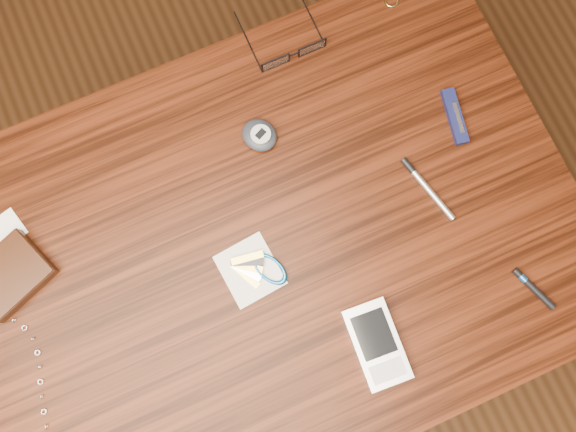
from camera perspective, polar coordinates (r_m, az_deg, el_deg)
name	(u,v)px	position (r m, az deg, el deg)	size (l,w,h in m)	color
ground	(275,281)	(1.63, -1.35, -6.60)	(3.80, 3.80, 0.00)	#472814
desk	(266,254)	(0.99, -2.23, -3.86)	(1.00, 0.70, 0.75)	#371408
wallet_and_card	(9,274)	(0.97, -26.45, -5.33)	(0.14, 0.17, 0.02)	black
eyeglasses	(292,52)	(0.97, 0.41, 16.33)	(0.12, 0.12, 0.03)	black
gold_ring	(391,1)	(1.04, 10.47, 20.69)	(0.02, 0.02, 0.00)	tan
pda_phone	(377,344)	(0.88, 9.00, -12.73)	(0.08, 0.13, 0.02)	silver
pedometer	(259,135)	(0.92, -2.92, 8.21)	(0.07, 0.08, 0.02)	#1F222A
notepad_keys	(259,269)	(0.88, -2.92, -5.39)	(0.11, 0.10, 0.01)	silver
pocket_knife	(455,117)	(0.97, 16.58, 9.66)	(0.04, 0.10, 0.01)	#13163C
silver_pen	(424,184)	(0.92, 13.63, 3.17)	(0.04, 0.12, 0.01)	#BAB9BE
black_blue_pen	(532,287)	(0.95, 23.57, -6.65)	(0.04, 0.08, 0.01)	black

